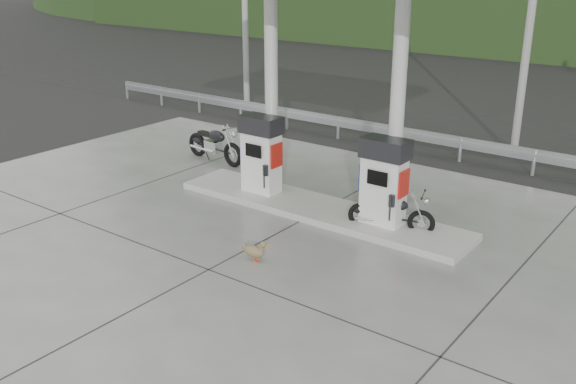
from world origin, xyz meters
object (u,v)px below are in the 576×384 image
Objects in this scene: motorcycle_right at (391,214)px; duck at (254,252)px; motorcycle_left at (215,144)px; gas_pump_left at (261,154)px; gas_pump_right at (384,182)px.

duck is at bearing -134.53° from motorcycle_right.
duck is at bearing -34.20° from motorcycle_left.
gas_pump_left and gas_pump_right have the same top height.
motorcycle_left is (-2.83, 1.42, -0.57)m from gas_pump_left.
motorcycle_right is at bearing 0.12° from gas_pump_left.
gas_pump_right is (3.20, 0.00, 0.00)m from gas_pump_left.
motorcycle_right is at bearing 59.64° from duck.
gas_pump_left is at bearing 162.21° from motorcycle_right.
gas_pump_right reaches higher than motorcycle_left.
motorcycle_left is at bearing 153.27° from gas_pump_left.
gas_pump_left is 3.20m from gas_pump_right.
gas_pump_right is 3.41× the size of duck.
motorcycle_right is (0.20, 0.01, -0.65)m from gas_pump_right.
gas_pump_left is 3.47m from motorcycle_right.
motorcycle_left is 3.82× the size of duck.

